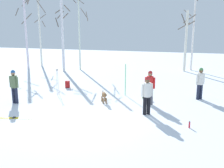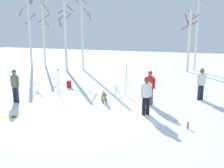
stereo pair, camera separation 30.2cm
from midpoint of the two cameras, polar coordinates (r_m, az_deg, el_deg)
ground_plane at (r=11.17m, az=-7.49°, el=-7.26°), size 60.00×60.00×0.00m
person_0 at (r=12.59m, az=7.85°, el=-0.32°), size 0.52×0.34×1.72m
person_1 at (r=13.67m, az=-21.83°, el=-0.08°), size 0.52×0.34×1.72m
person_2 at (r=14.12m, az=18.73°, el=0.55°), size 0.44×0.35×1.72m
person_3 at (r=11.12m, az=7.14°, el=-2.05°), size 0.46×0.34×1.72m
dog at (r=12.92m, az=-2.46°, el=-2.57°), size 0.49×0.81×0.57m
ski_pair_planted_0 at (r=14.17m, az=2.44°, el=0.91°), size 0.10×0.20×1.80m
ski_pair_lying_0 at (r=11.72m, az=-22.15°, el=-7.11°), size 1.76×0.57×0.05m
ski_poles_0 at (r=14.87m, az=-12.78°, el=0.72°), size 0.07×0.25×1.46m
backpack_0 at (r=16.41m, az=-10.54°, el=-0.08°), size 0.29×0.31×0.44m
backpack_1 at (r=13.78m, az=6.96°, el=-2.43°), size 0.32×0.34×0.44m
water_bottle_0 at (r=10.24m, az=16.26°, el=-8.83°), size 0.07×0.07×0.27m
birch_tree_0 at (r=24.88m, az=-19.25°, el=11.89°), size 1.61×1.60×7.08m
birch_tree_1 at (r=26.24m, az=-16.28°, el=11.71°), size 1.42×1.42×7.30m
birch_tree_2 at (r=22.36m, az=-11.51°, el=11.15°), size 1.20×1.19×6.24m
birch_tree_3 at (r=22.93m, az=-7.79°, el=12.78°), size 1.78×1.77×7.34m
birch_tree_4 at (r=22.73m, az=15.98°, el=9.62°), size 1.47×1.30×5.16m
birch_tree_5 at (r=23.49m, az=17.63°, el=12.78°), size 1.49×1.28×7.85m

